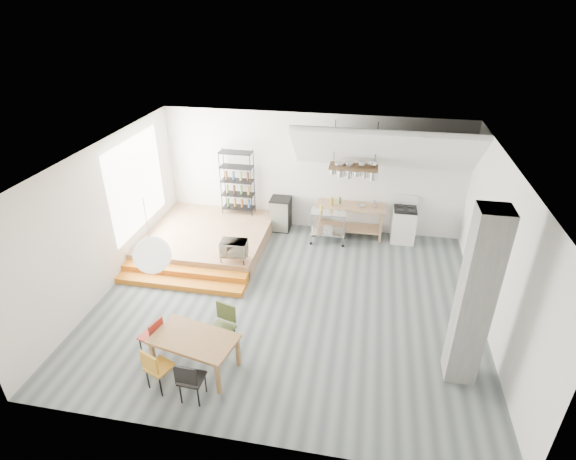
% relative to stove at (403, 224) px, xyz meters
% --- Properties ---
extents(floor, '(8.00, 8.00, 0.00)m').
position_rel_stove_xyz_m(floor, '(-2.50, -3.16, -0.48)').
color(floor, '#4A5356').
rests_on(floor, ground).
extents(wall_back, '(8.00, 0.04, 3.20)m').
position_rel_stove_xyz_m(wall_back, '(-2.50, 0.34, 1.12)').
color(wall_back, silver).
rests_on(wall_back, ground).
extents(wall_left, '(0.04, 7.00, 3.20)m').
position_rel_stove_xyz_m(wall_left, '(-6.50, -3.16, 1.12)').
color(wall_left, silver).
rests_on(wall_left, ground).
extents(wall_right, '(0.04, 7.00, 3.20)m').
position_rel_stove_xyz_m(wall_right, '(1.50, -3.16, 1.12)').
color(wall_right, silver).
rests_on(wall_right, ground).
extents(ceiling, '(8.00, 7.00, 0.02)m').
position_rel_stove_xyz_m(ceiling, '(-2.50, -3.16, 2.72)').
color(ceiling, white).
rests_on(ceiling, wall_back).
extents(slope_ceiling, '(4.40, 1.44, 1.32)m').
position_rel_stove_xyz_m(slope_ceiling, '(-0.70, -0.26, 2.07)').
color(slope_ceiling, white).
rests_on(slope_ceiling, wall_back).
extents(window_pane, '(0.02, 2.50, 2.20)m').
position_rel_stove_xyz_m(window_pane, '(-6.48, -1.66, 1.32)').
color(window_pane, white).
rests_on(window_pane, wall_left).
extents(platform, '(3.00, 3.00, 0.40)m').
position_rel_stove_xyz_m(platform, '(-5.00, -1.16, -0.28)').
color(platform, olive).
rests_on(platform, ground).
extents(step_lower, '(3.00, 0.35, 0.13)m').
position_rel_stove_xyz_m(step_lower, '(-5.00, -3.11, -0.41)').
color(step_lower, orange).
rests_on(step_lower, ground).
extents(step_upper, '(3.00, 0.35, 0.27)m').
position_rel_stove_xyz_m(step_upper, '(-5.00, -2.76, -0.35)').
color(step_upper, orange).
rests_on(step_upper, ground).
extents(concrete_column, '(0.50, 0.50, 3.20)m').
position_rel_stove_xyz_m(concrete_column, '(0.80, -4.66, 1.12)').
color(concrete_column, slate).
rests_on(concrete_column, ground).
extents(kitchen_counter, '(1.80, 0.60, 0.91)m').
position_rel_stove_xyz_m(kitchen_counter, '(-1.40, -0.01, 0.15)').
color(kitchen_counter, olive).
rests_on(kitchen_counter, ground).
extents(stove, '(0.60, 0.60, 1.18)m').
position_rel_stove_xyz_m(stove, '(0.00, 0.00, 0.00)').
color(stove, white).
rests_on(stove, ground).
extents(pot_rack, '(1.20, 0.50, 1.43)m').
position_rel_stove_xyz_m(pot_rack, '(-1.37, -0.23, 1.50)').
color(pot_rack, '#3C2818').
rests_on(pot_rack, ceiling).
extents(wire_shelving, '(0.88, 0.38, 1.80)m').
position_rel_stove_xyz_m(wire_shelving, '(-4.50, 0.04, 0.85)').
color(wire_shelving, black).
rests_on(wire_shelving, platform).
extents(microwave_shelf, '(0.60, 0.40, 0.16)m').
position_rel_stove_xyz_m(microwave_shelf, '(-3.90, -2.41, 0.07)').
color(microwave_shelf, olive).
rests_on(microwave_shelf, platform).
extents(paper_lantern, '(0.60, 0.60, 0.60)m').
position_rel_stove_xyz_m(paper_lantern, '(-4.30, -5.25, 1.72)').
color(paper_lantern, white).
rests_on(paper_lantern, ceiling).
extents(dining_table, '(1.57, 1.09, 0.68)m').
position_rel_stove_xyz_m(dining_table, '(-3.72, -5.37, 0.13)').
color(dining_table, olive).
rests_on(dining_table, ground).
extents(chair_mustard, '(0.50, 0.50, 0.84)m').
position_rel_stove_xyz_m(chair_mustard, '(-4.17, -5.94, 0.02)').
color(chair_mustard, '#B87E1F').
rests_on(chair_mustard, ground).
extents(chair_black, '(0.39, 0.39, 0.83)m').
position_rel_stove_xyz_m(chair_black, '(-3.53, -6.08, 0.02)').
color(chair_black, black).
rests_on(chair_black, ground).
extents(chair_olive, '(0.52, 0.52, 0.92)m').
position_rel_stove_xyz_m(chair_olive, '(-3.40, -4.77, 0.07)').
color(chair_olive, '#49592A').
rests_on(chair_olive, ground).
extents(chair_red, '(0.45, 0.45, 0.79)m').
position_rel_stove_xyz_m(chair_red, '(-4.58, -5.20, -0.01)').
color(chair_red, '#B22919').
rests_on(chair_red, ground).
extents(rolling_cart, '(0.93, 0.54, 0.90)m').
position_rel_stove_xyz_m(rolling_cart, '(-1.94, -0.46, 0.10)').
color(rolling_cart, silver).
rests_on(rolling_cart, ground).
extents(mini_fridge, '(0.54, 0.54, 0.92)m').
position_rel_stove_xyz_m(mini_fridge, '(-3.31, 0.04, -0.02)').
color(mini_fridge, black).
rests_on(mini_fridge, ground).
extents(microwave, '(0.63, 0.45, 0.33)m').
position_rel_stove_xyz_m(microwave, '(-3.90, -2.41, 0.25)').
color(microwave, beige).
rests_on(microwave, microwave_shelf).
extents(bowl, '(0.21, 0.21, 0.05)m').
position_rel_stove_xyz_m(bowl, '(-1.15, -0.06, 0.45)').
color(bowl, silver).
rests_on(bowl, kitchen_counter).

